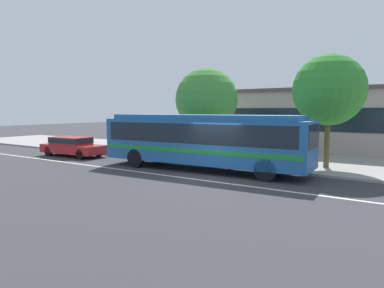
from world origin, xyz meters
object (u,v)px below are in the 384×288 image
object	(u,v)px
sedan_behind_bus	(72,145)
street_tree_near_stop	(206,100)
street_tree_mid_block	(329,90)
pedestrian_waiting_near_sign	(232,146)
pedestrian_walking_along_curb	(271,147)
transit_bus	(203,138)
bus_stop_sign	(290,138)

from	to	relation	value
sedan_behind_bus	street_tree_near_stop	distance (m)	9.49
street_tree_near_stop	street_tree_mid_block	xyz separation A→B (m)	(7.91, -1.13, 0.33)
street_tree_mid_block	sedan_behind_bus	bearing A→B (deg)	-166.09
pedestrian_waiting_near_sign	street_tree_near_stop	xyz separation A→B (m)	(-3.20, 2.60, 2.65)
pedestrian_walking_along_curb	street_tree_near_stop	size ratio (longest dim) A/B	0.30
transit_bus	sedan_behind_bus	xyz separation A→B (m)	(-10.09, -0.22, -0.93)
sedan_behind_bus	pedestrian_walking_along_curb	bearing A→B (deg)	12.39
street_tree_near_stop	transit_bus	bearing A→B (deg)	-61.31
pedestrian_waiting_near_sign	street_tree_mid_block	xyz separation A→B (m)	(4.70, 1.47, 2.98)
sedan_behind_bus	street_tree_mid_block	bearing A→B (deg)	13.91
bus_stop_sign	street_tree_near_stop	xyz separation A→B (m)	(-6.42, 2.62, 2.10)
transit_bus	street_tree_mid_block	xyz separation A→B (m)	(5.32, 3.60, 2.44)
street_tree_mid_block	transit_bus	bearing A→B (deg)	-145.89
pedestrian_waiting_near_sign	pedestrian_walking_along_curb	size ratio (longest dim) A/B	0.98
bus_stop_sign	street_tree_mid_block	xyz separation A→B (m)	(1.48, 1.49, 2.43)
transit_bus	street_tree_mid_block	bearing A→B (deg)	34.11
transit_bus	sedan_behind_bus	bearing A→B (deg)	-178.77
pedestrian_walking_along_curb	street_tree_mid_block	xyz separation A→B (m)	(2.63, 1.01, 2.96)
pedestrian_walking_along_curb	sedan_behind_bus	bearing A→B (deg)	-167.61
pedestrian_waiting_near_sign	pedestrian_walking_along_curb	distance (m)	2.12
pedestrian_waiting_near_sign	pedestrian_walking_along_curb	xyz separation A→B (m)	(2.07, 0.46, 0.02)
transit_bus	bus_stop_sign	bearing A→B (deg)	28.89
pedestrian_walking_along_curb	street_tree_mid_block	distance (m)	4.08
transit_bus	street_tree_near_stop	bearing A→B (deg)	118.69
transit_bus	street_tree_near_stop	world-z (taller)	street_tree_near_stop
sedan_behind_bus	street_tree_mid_block	xyz separation A→B (m)	(15.41, 3.82, 3.37)
bus_stop_sign	street_tree_near_stop	world-z (taller)	street_tree_near_stop
street_tree_near_stop	sedan_behind_bus	bearing A→B (deg)	-146.59
transit_bus	pedestrian_walking_along_curb	world-z (taller)	transit_bus
transit_bus	sedan_behind_bus	distance (m)	10.14
sedan_behind_bus	bus_stop_sign	xyz separation A→B (m)	(13.93, 2.33, 0.94)
street_tree_near_stop	street_tree_mid_block	world-z (taller)	street_tree_mid_block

